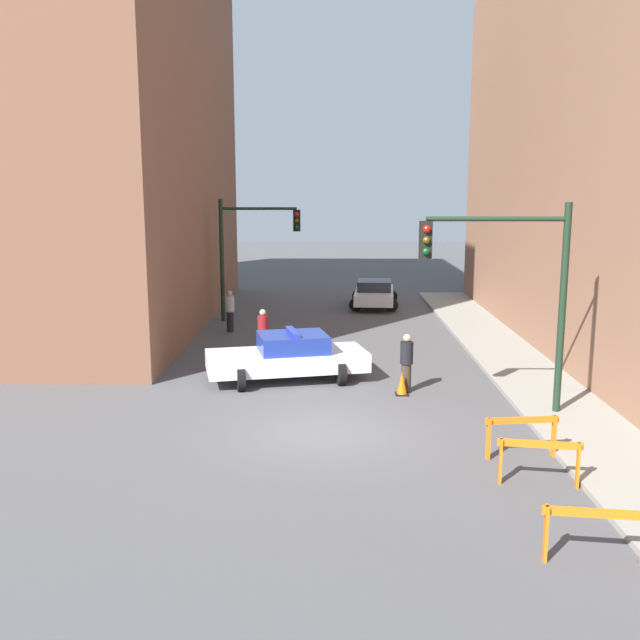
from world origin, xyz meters
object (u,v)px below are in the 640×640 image
(pedestrian_crossing, at_px, (263,333))
(pedestrian_corner, at_px, (230,311))
(police_car, at_px, (288,357))
(barrier_front, at_px, (596,526))
(traffic_light_near, at_px, (516,276))
(barrier_back, at_px, (522,430))
(traffic_cone, at_px, (402,384))
(barrier_mid, at_px, (539,455))
(parked_car_near, at_px, (374,293))
(pedestrian_sidewalk, at_px, (407,362))
(traffic_light_far, at_px, (247,242))

(pedestrian_crossing, xyz_separation_m, pedestrian_corner, (-1.72, 4.38, 0.00))
(police_car, bearing_deg, barrier_front, -166.52)
(traffic_light_near, xyz_separation_m, pedestrian_crossing, (-6.78, 6.14, -2.67))
(barrier_back, bearing_deg, traffic_light_near, 80.55)
(police_car, bearing_deg, traffic_cone, -127.79)
(pedestrian_crossing, xyz_separation_m, barrier_mid, (6.26, -10.44, -0.24))
(pedestrian_corner, relative_size, traffic_cone, 2.53)
(traffic_cone, bearing_deg, barrier_mid, -71.69)
(traffic_light_near, height_order, barrier_front, traffic_light_near)
(parked_car_near, bearing_deg, traffic_cone, -85.85)
(pedestrian_crossing, relative_size, pedestrian_sidewalk, 1.00)
(barrier_front, bearing_deg, pedestrian_sidewalk, 101.36)
(pedestrian_sidewalk, xyz_separation_m, barrier_mid, (1.87, -6.38, -0.24))
(traffic_light_near, relative_size, parked_car_near, 1.17)
(barrier_mid, height_order, traffic_cone, barrier_mid)
(police_car, relative_size, barrier_mid, 3.14)
(traffic_light_near, distance_m, traffic_cone, 4.46)
(parked_car_near, relative_size, barrier_mid, 2.79)
(barrier_mid, height_order, barrier_back, same)
(parked_car_near, height_order, barrier_front, parked_car_near)
(pedestrian_sidewalk, distance_m, barrier_mid, 6.66)
(police_car, relative_size, pedestrian_corner, 3.01)
(barrier_mid, bearing_deg, barrier_back, 88.34)
(traffic_light_near, xyz_separation_m, barrier_front, (-0.52, -7.24, -2.91))
(traffic_light_far, relative_size, parked_car_near, 1.17)
(police_car, relative_size, pedestrian_crossing, 3.01)
(traffic_light_far, xyz_separation_m, pedestrian_sidewalk, (5.64, -10.82, -2.54))
(police_car, xyz_separation_m, barrier_back, (5.29, -6.14, -0.11))
(police_car, bearing_deg, barrier_mid, -158.35)
(pedestrian_crossing, xyz_separation_m, pedestrian_sidewalk, (4.39, -4.06, 0.00))
(traffic_light_far, relative_size, barrier_back, 3.26)
(pedestrian_sidewalk, xyz_separation_m, traffic_cone, (-0.14, -0.29, -0.54))
(traffic_light_far, xyz_separation_m, pedestrian_crossing, (1.25, -6.76, -2.54))
(pedestrian_crossing, bearing_deg, police_car, -116.59)
(parked_car_near, bearing_deg, pedestrian_sidewalk, -85.30)
(traffic_light_near, xyz_separation_m, pedestrian_sidewalk, (-2.39, 2.08, -2.67))
(pedestrian_crossing, height_order, barrier_mid, pedestrian_crossing)
(traffic_light_far, relative_size, pedestrian_sidewalk, 3.13)
(pedestrian_sidewalk, bearing_deg, traffic_cone, -147.26)
(pedestrian_corner, distance_m, barrier_front, 19.47)
(barrier_back, bearing_deg, pedestrian_corner, 120.95)
(traffic_light_far, relative_size, traffic_cone, 7.93)
(police_car, bearing_deg, traffic_light_far, 0.16)
(pedestrian_sidewalk, height_order, traffic_cone, pedestrian_sidewalk)
(pedestrian_corner, bearing_deg, traffic_light_far, 58.61)
(police_car, height_order, parked_car_near, police_car)
(traffic_light_far, bearing_deg, barrier_front, -69.54)
(pedestrian_sidewalk, relative_size, barrier_back, 1.04)
(traffic_light_near, bearing_deg, barrier_back, -99.45)
(traffic_light_near, bearing_deg, pedestrian_sidewalk, 139.04)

